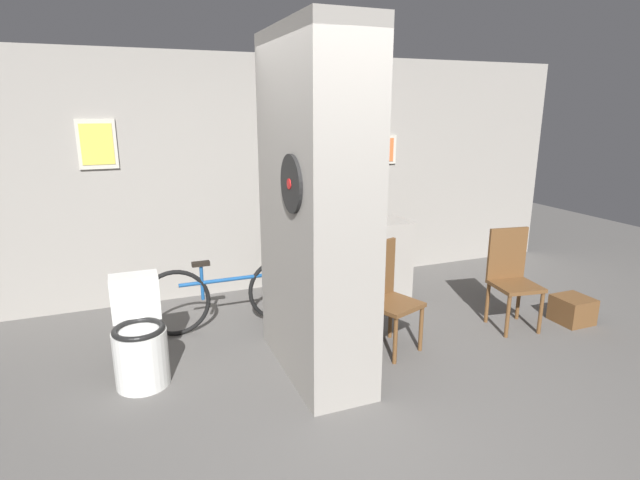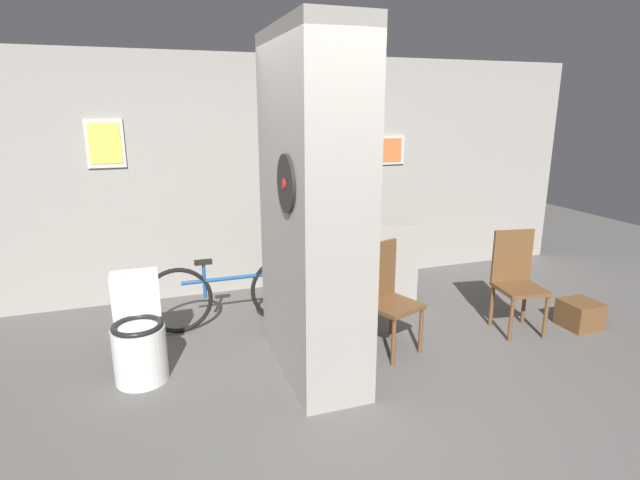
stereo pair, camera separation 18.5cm
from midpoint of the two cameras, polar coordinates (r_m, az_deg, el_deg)
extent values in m
plane|color=#5B5956|center=(3.72, 5.24, -18.54)|extent=(14.00, 14.00, 0.00)
cube|color=gray|center=(5.65, -5.51, 7.28)|extent=(8.00, 0.06, 2.60)
cube|color=beige|center=(5.42, -22.45, 10.16)|extent=(0.36, 0.02, 0.48)
cube|color=#E0CC4C|center=(5.40, -22.45, 10.15)|extent=(0.30, 0.01, 0.39)
cube|color=beige|center=(6.11, 8.55, 10.12)|extent=(0.44, 0.02, 0.34)
cube|color=#D86633|center=(6.09, 8.61, 10.10)|extent=(0.36, 0.01, 0.28)
cube|color=beige|center=(5.76, 1.41, 12.98)|extent=(0.28, 0.02, 0.38)
cube|color=teal|center=(5.75, 1.46, 12.98)|extent=(0.23, 0.01, 0.31)
cube|color=gray|center=(3.74, 0.52, 3.42)|extent=(0.51, 1.28, 2.60)
cylinder|color=black|center=(3.38, -2.33, 6.45)|extent=(0.03, 0.40, 0.40)
cylinder|color=red|center=(3.37, -2.58, 6.43)|extent=(0.01, 0.07, 0.07)
cube|color=gray|center=(5.24, 4.41, -2.93)|extent=(1.38, 0.44, 0.89)
cylinder|color=silver|center=(4.12, -18.63, -12.24)|extent=(0.40, 0.40, 0.44)
torus|color=black|center=(4.03, -18.91, -9.29)|extent=(0.38, 0.38, 0.04)
cube|color=silver|center=(4.20, -19.15, -5.82)|extent=(0.36, 0.20, 0.36)
cylinder|color=brown|center=(4.18, 9.67, -11.46)|extent=(0.04, 0.04, 0.41)
cylinder|color=brown|center=(4.42, 12.65, -10.09)|extent=(0.04, 0.04, 0.41)
cylinder|color=brown|center=(4.39, 6.27, -10.00)|extent=(0.04, 0.04, 0.41)
cylinder|color=brown|center=(4.62, 9.29, -8.79)|extent=(0.04, 0.04, 0.41)
cube|color=brown|center=(4.31, 9.60, -7.39)|extent=(0.51, 0.51, 0.04)
cube|color=brown|center=(4.33, 7.94, -3.44)|extent=(0.38, 0.16, 0.50)
cylinder|color=brown|center=(4.87, 22.04, -8.49)|extent=(0.04, 0.04, 0.41)
cylinder|color=brown|center=(5.05, 25.35, -7.99)|extent=(0.04, 0.04, 0.41)
cylinder|color=brown|center=(5.13, 20.01, -7.06)|extent=(0.04, 0.04, 0.41)
cylinder|color=brown|center=(5.31, 23.22, -6.65)|extent=(0.04, 0.04, 0.41)
cube|color=brown|center=(5.01, 22.91, -5.19)|extent=(0.45, 0.45, 0.04)
cube|color=brown|center=(5.08, 22.10, -1.67)|extent=(0.40, 0.09, 0.50)
torus|color=black|center=(4.79, -14.86, -6.74)|extent=(0.64, 0.04, 0.64)
torus|color=black|center=(4.95, -3.24, -5.55)|extent=(0.64, 0.04, 0.64)
cylinder|color=#194C8C|center=(4.79, -9.03, -4.33)|extent=(0.92, 0.04, 0.04)
cylinder|color=#194C8C|center=(4.75, -11.99, -4.62)|extent=(0.03, 0.03, 0.33)
cylinder|color=#194C8C|center=(4.88, -3.83, -3.81)|extent=(0.03, 0.03, 0.30)
cube|color=black|center=(4.70, -12.12, -2.50)|extent=(0.16, 0.06, 0.04)
cylinder|color=#262626|center=(4.83, -3.86, -2.13)|extent=(0.03, 0.42, 0.03)
cylinder|color=#19598C|center=(5.04, 1.61, 2.86)|extent=(0.06, 0.06, 0.21)
cylinder|color=#19598C|center=(5.01, 1.63, 4.57)|extent=(0.02, 0.02, 0.09)
sphere|color=#333333|center=(5.00, 1.63, 5.17)|extent=(0.03, 0.03, 0.03)
cylinder|color=silver|center=(4.94, 0.74, 2.31)|extent=(0.08, 0.08, 0.16)
cylinder|color=silver|center=(4.91, 0.75, 3.65)|extent=(0.03, 0.03, 0.07)
sphere|color=#333333|center=(4.90, 0.75, 4.16)|extent=(0.03, 0.03, 0.03)
cube|color=brown|center=(5.47, 28.44, -7.48)|extent=(0.32, 0.32, 0.26)
camera|label=1|loc=(0.09, -88.76, 0.33)|focal=28.00mm
camera|label=2|loc=(0.09, 91.24, -0.33)|focal=28.00mm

